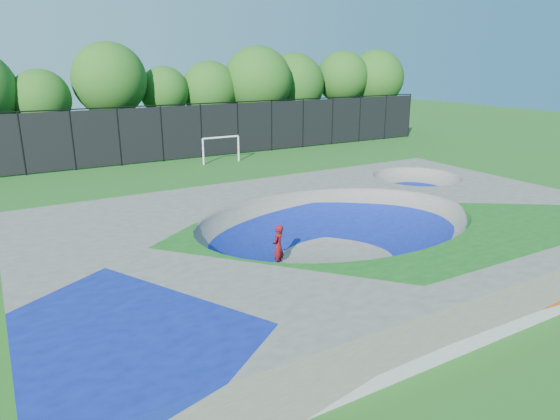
% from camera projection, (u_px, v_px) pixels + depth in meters
% --- Properties ---
extents(ground, '(120.00, 120.00, 0.00)m').
position_uv_depth(ground, '(337.00, 255.00, 18.85)').
color(ground, '#1A5517').
rests_on(ground, ground).
extents(skate_deck, '(22.00, 14.00, 1.50)m').
position_uv_depth(skate_deck, '(338.00, 236.00, 18.63)').
color(skate_deck, gray).
rests_on(skate_deck, ground).
extents(skater, '(0.68, 0.64, 1.56)m').
position_uv_depth(skater, '(278.00, 246.00, 17.55)').
color(skater, red).
rests_on(skater, ground).
extents(skateboard, '(0.73, 0.68, 0.05)m').
position_uv_depth(skateboard, '(278.00, 266.00, 17.77)').
color(skateboard, black).
rests_on(skateboard, ground).
extents(soccer_goal, '(2.85, 0.12, 1.88)m').
position_uv_depth(soccer_goal, '(221.00, 145.00, 35.37)').
color(soccer_goal, white).
rests_on(soccer_goal, ground).
extents(fence, '(48.09, 0.09, 4.04)m').
position_uv_depth(fence, '(162.00, 132.00, 35.60)').
color(fence, black).
rests_on(fence, ground).
extents(treeline, '(51.03, 7.34, 8.43)m').
position_uv_depth(treeline, '(190.00, 86.00, 40.99)').
color(treeline, '#412F20').
rests_on(treeline, ground).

